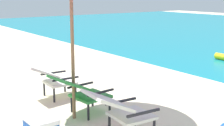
# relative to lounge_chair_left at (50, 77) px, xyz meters

# --- Properties ---
(lounge_chair_left) EXTENTS (0.56, 0.89, 0.68)m
(lounge_chair_left) POSITION_rel_lounge_chair_left_xyz_m (0.00, 0.00, 0.00)
(lounge_chair_left) COLOR silver
(lounge_chair_left) RESTS_ON ground_plane
(lounge_chair_center) EXTENTS (0.61, 0.92, 0.68)m
(lounge_chair_center) POSITION_rel_lounge_chair_left_xyz_m (1.03, 0.03, 0.00)
(lounge_chair_center) COLOR #338E3D
(lounge_chair_center) RESTS_ON ground_plane
(lounge_chair_right) EXTENTS (0.60, 0.91, 0.68)m
(lounge_chair_right) POSITION_rel_lounge_chair_left_xyz_m (2.02, 0.03, 0.00)
(lounge_chair_right) COLOR silver
(lounge_chair_right) RESTS_ON ground_plane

